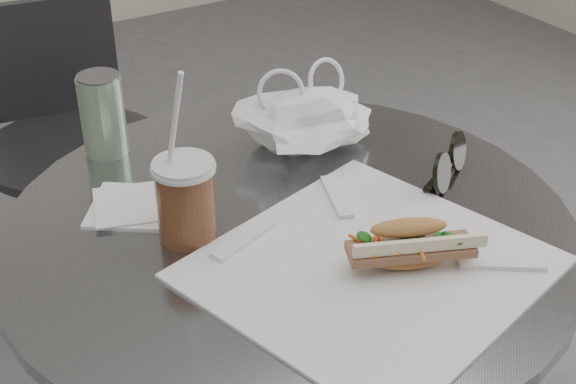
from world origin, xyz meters
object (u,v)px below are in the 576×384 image
banh_mi (409,245)px  chair_far (78,191)px  iced_coffee (186,199)px  cafe_table (288,372)px  sunglasses (448,164)px  drink_can (103,115)px

banh_mi → chair_far: bearing=119.4°
iced_coffee → cafe_table: bearing=-16.5°
cafe_table → chair_far: chair_far is taller
iced_coffee → sunglasses: size_ratio=1.91×
chair_far → banh_mi: bearing=103.2°
chair_far → drink_can: drink_can is taller
chair_far → sunglasses: size_ratio=6.20×
iced_coffee → sunglasses: 0.38m
banh_mi → iced_coffee: iced_coffee is taller
cafe_table → sunglasses: size_ratio=6.24×
drink_can → iced_coffee: bearing=-88.3°
cafe_table → chair_far: (-0.04, 0.87, -0.13)m
banh_mi → iced_coffee: (-0.20, 0.20, 0.02)m
banh_mi → drink_can: drink_can is taller
cafe_table → sunglasses: sunglasses is taller
chair_far → drink_can: bearing=87.8°
chair_far → iced_coffee: iced_coffee is taller
cafe_table → drink_can: 0.47m
banh_mi → sunglasses: 0.23m
iced_coffee → drink_can: iced_coffee is taller
cafe_table → chair_far: size_ratio=1.01×
cafe_table → iced_coffee: bearing=163.5°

